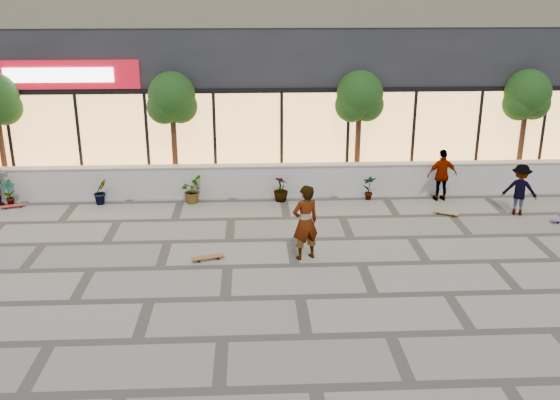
{
  "coord_description": "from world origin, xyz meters",
  "views": [
    {
      "loc": [
        -1.04,
        -12.15,
        6.43
      ],
      "look_at": [
        -0.31,
        2.77,
        1.3
      ],
      "focal_mm": 40.0,
      "sensor_mm": 36.0,
      "label": 1
    }
  ],
  "objects_px": {
    "tree_mideast": "(360,99)",
    "skater_right_far": "(520,190)",
    "skateboard_right_near": "(446,213)",
    "tree_midwest": "(172,101)",
    "tree_east": "(527,98)",
    "skateboard_left": "(13,206)",
    "skater_center": "(305,222)",
    "skateboard_center": "(208,257)",
    "skater_right_near": "(442,175)"
  },
  "relations": [
    {
      "from": "skater_center",
      "to": "skateboard_right_near",
      "type": "distance_m",
      "value": 5.37
    },
    {
      "from": "skater_right_far",
      "to": "skateboard_left",
      "type": "distance_m",
      "value": 15.27
    },
    {
      "from": "skater_right_near",
      "to": "skateboard_left",
      "type": "height_order",
      "value": "skater_right_near"
    },
    {
      "from": "tree_mideast",
      "to": "skateboard_left",
      "type": "distance_m",
      "value": 11.32
    },
    {
      "from": "tree_east",
      "to": "skater_right_far",
      "type": "relative_size",
      "value": 2.56
    },
    {
      "from": "tree_mideast",
      "to": "skater_right_near",
      "type": "distance_m",
      "value": 3.56
    },
    {
      "from": "skater_right_far",
      "to": "skateboard_right_near",
      "type": "height_order",
      "value": "skater_right_far"
    },
    {
      "from": "skater_right_far",
      "to": "skateboard_right_near",
      "type": "distance_m",
      "value": 2.25
    },
    {
      "from": "tree_east",
      "to": "skater_right_near",
      "type": "distance_m",
      "value": 3.98
    },
    {
      "from": "skater_right_near",
      "to": "skateboard_right_near",
      "type": "xyz_separation_m",
      "value": [
        -0.23,
        -1.37,
        -0.75
      ]
    },
    {
      "from": "tree_east",
      "to": "skateboard_right_near",
      "type": "distance_m",
      "value": 5.18
    },
    {
      "from": "skater_center",
      "to": "skater_right_far",
      "type": "distance_m",
      "value": 7.19
    },
    {
      "from": "skateboard_center",
      "to": "skateboard_right_near",
      "type": "bearing_deg",
      "value": 4.7
    },
    {
      "from": "skateboard_center",
      "to": "skateboard_left",
      "type": "bearing_deg",
      "value": 128.08
    },
    {
      "from": "skater_center",
      "to": "skateboard_center",
      "type": "distance_m",
      "value": 2.56
    },
    {
      "from": "skateboard_center",
      "to": "skater_center",
      "type": "bearing_deg",
      "value": -17.88
    },
    {
      "from": "skateboard_left",
      "to": "skateboard_right_near",
      "type": "relative_size",
      "value": 1.03
    },
    {
      "from": "tree_midwest",
      "to": "skater_center",
      "type": "relative_size",
      "value": 2.05
    },
    {
      "from": "skateboard_center",
      "to": "skateboard_left",
      "type": "distance_m",
      "value": 7.46
    },
    {
      "from": "tree_midwest",
      "to": "skateboard_center",
      "type": "relative_size",
      "value": 4.71
    },
    {
      "from": "skater_center",
      "to": "skater_right_far",
      "type": "bearing_deg",
      "value": -179.34
    },
    {
      "from": "skater_right_far",
      "to": "skater_right_near",
      "type": "bearing_deg",
      "value": -13.06
    },
    {
      "from": "skater_center",
      "to": "skater_right_near",
      "type": "bearing_deg",
      "value": -160.65
    },
    {
      "from": "skater_right_near",
      "to": "skateboard_center",
      "type": "distance_m",
      "value": 8.31
    },
    {
      "from": "tree_midwest",
      "to": "skater_right_near",
      "type": "relative_size",
      "value": 2.38
    },
    {
      "from": "tree_midwest",
      "to": "skater_right_near",
      "type": "distance_m",
      "value": 8.85
    },
    {
      "from": "skateboard_center",
      "to": "skateboard_left",
      "type": "xyz_separation_m",
      "value": [
        -6.2,
        4.15,
        -0.01
      ]
    },
    {
      "from": "tree_east",
      "to": "skater_right_near",
      "type": "bearing_deg",
      "value": -155.25
    },
    {
      "from": "tree_east",
      "to": "skater_right_far",
      "type": "xyz_separation_m",
      "value": [
        -1.13,
        -2.78,
        -2.22
      ]
    },
    {
      "from": "skateboard_left",
      "to": "tree_east",
      "type": "bearing_deg",
      "value": -14.08
    },
    {
      "from": "skater_right_near",
      "to": "skateboard_center",
      "type": "height_order",
      "value": "skater_right_near"
    },
    {
      "from": "tree_midwest",
      "to": "skateboard_right_near",
      "type": "bearing_deg",
      "value": -18.6
    },
    {
      "from": "tree_mideast",
      "to": "skateboard_right_near",
      "type": "distance_m",
      "value": 4.6
    },
    {
      "from": "tree_midwest",
      "to": "skater_right_far",
      "type": "height_order",
      "value": "tree_midwest"
    },
    {
      "from": "tree_mideast",
      "to": "skateboard_right_near",
      "type": "bearing_deg",
      "value": -51.14
    },
    {
      "from": "skater_right_far",
      "to": "skateboard_right_near",
      "type": "xyz_separation_m",
      "value": [
        -2.14,
        0.01,
        -0.69
      ]
    },
    {
      "from": "tree_east",
      "to": "skateboard_center",
      "type": "distance_m",
      "value": 11.96
    },
    {
      "from": "skateboard_left",
      "to": "skateboard_center",
      "type": "bearing_deg",
      "value": -53.16
    },
    {
      "from": "skateboard_center",
      "to": "skateboard_right_near",
      "type": "relative_size",
      "value": 1.16
    },
    {
      "from": "tree_east",
      "to": "skater_right_far",
      "type": "distance_m",
      "value": 3.73
    },
    {
      "from": "tree_midwest",
      "to": "skateboard_center",
      "type": "distance_m",
      "value": 6.5
    },
    {
      "from": "tree_midwest",
      "to": "skater_right_far",
      "type": "bearing_deg",
      "value": -14.99
    },
    {
      "from": "tree_midwest",
      "to": "skater_right_far",
      "type": "distance_m",
      "value": 10.97
    },
    {
      "from": "tree_mideast",
      "to": "skater_right_far",
      "type": "distance_m",
      "value": 5.64
    },
    {
      "from": "tree_midwest",
      "to": "skateboard_right_near",
      "type": "xyz_separation_m",
      "value": [
        8.23,
        -2.77,
        -2.91
      ]
    },
    {
      "from": "tree_mideast",
      "to": "skater_center",
      "type": "relative_size",
      "value": 2.05
    },
    {
      "from": "tree_east",
      "to": "tree_mideast",
      "type": "bearing_deg",
      "value": 180.0
    },
    {
      "from": "tree_mideast",
      "to": "skater_center",
      "type": "xyz_separation_m",
      "value": [
        -2.22,
        -5.64,
        -2.03
      ]
    },
    {
      "from": "tree_midwest",
      "to": "tree_east",
      "type": "distance_m",
      "value": 11.5
    },
    {
      "from": "skater_center",
      "to": "tree_midwest",
      "type": "bearing_deg",
      "value": -79.04
    }
  ]
}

